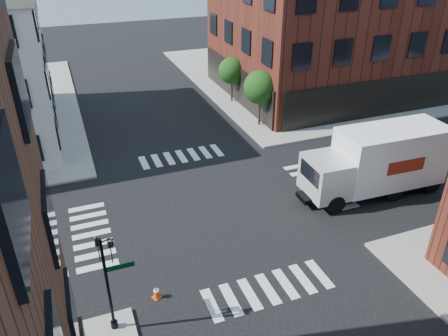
% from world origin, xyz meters
% --- Properties ---
extents(ground, '(120.00, 120.00, 0.00)m').
position_xyz_m(ground, '(0.00, 0.00, 0.00)').
color(ground, black).
rests_on(ground, ground).
extents(sidewalk_ne, '(30.00, 30.00, 0.15)m').
position_xyz_m(sidewalk_ne, '(21.00, 21.00, 0.07)').
color(sidewalk_ne, gray).
rests_on(sidewalk_ne, ground).
extents(building_ne, '(25.00, 16.00, 12.00)m').
position_xyz_m(building_ne, '(20.50, 16.00, 6.00)').
color(building_ne, '#431910').
rests_on(building_ne, ground).
extents(tree_near, '(2.69, 2.69, 4.49)m').
position_xyz_m(tree_near, '(7.56, 9.98, 3.16)').
color(tree_near, black).
rests_on(tree_near, ground).
extents(tree_far, '(2.43, 2.43, 4.07)m').
position_xyz_m(tree_far, '(7.56, 15.98, 2.87)').
color(tree_far, black).
rests_on(tree_far, ground).
extents(signal_pole, '(1.29, 1.24, 4.60)m').
position_xyz_m(signal_pole, '(-6.72, -6.68, 2.86)').
color(signal_pole, black).
rests_on(signal_pole, ground).
extents(box_truck, '(9.19, 3.06, 4.12)m').
position_xyz_m(box_truck, '(9.74, -1.82, 2.14)').
color(box_truck, white).
rests_on(box_truck, ground).
extents(traffic_cone, '(0.45, 0.45, 0.63)m').
position_xyz_m(traffic_cone, '(-4.81, -5.70, 0.30)').
color(traffic_cone, '#F74B0B').
rests_on(traffic_cone, ground).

